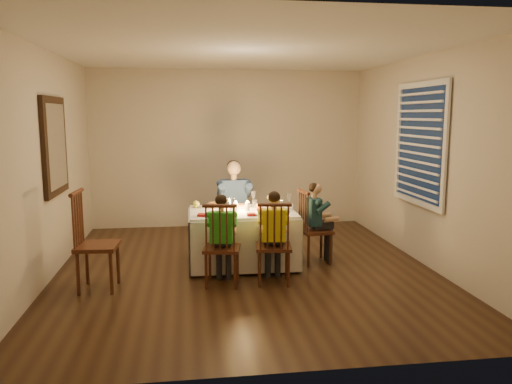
{
  "coord_description": "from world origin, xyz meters",
  "views": [
    {
      "loc": [
        -0.68,
        -5.83,
        1.86
      ],
      "look_at": [
        0.15,
        0.15,
        0.93
      ],
      "focal_mm": 35.0,
      "sensor_mm": 36.0,
      "label": 1
    }
  ],
  "objects": [
    {
      "name": "wall_right",
      "position": [
        2.25,
        0.0,
        1.3
      ],
      "size": [
        0.02,
        5.0,
        2.6
      ],
      "primitive_type": "cube",
      "color": "beige",
      "rests_on": "ground"
    },
    {
      "name": "child_green",
      "position": [
        -0.32,
        -0.52,
        0.0
      ],
      "size": [
        0.37,
        0.35,
        1.02
      ],
      "primitive_type": null,
      "rotation": [
        0.0,
        0.0,
        2.96
      ],
      "color": "green",
      "rests_on": "ground"
    },
    {
      "name": "wall_left",
      "position": [
        -2.25,
        0.0,
        1.3
      ],
      "size": [
        0.02,
        5.0,
        2.6
      ],
      "primitive_type": "cube",
      "color": "beige",
      "rests_on": "ground"
    },
    {
      "name": "wall_back",
      "position": [
        0.0,
        2.5,
        1.3
      ],
      "size": [
        4.5,
        0.02,
        2.6
      ],
      "primitive_type": "cube",
      "color": "beige",
      "rests_on": "ground"
    },
    {
      "name": "squash",
      "position": [
        -0.58,
        0.48,
        0.73
      ],
      "size": [
        0.09,
        0.09,
        0.09
      ],
      "primitive_type": "sphere",
      "color": "#F1F23F",
      "rests_on": "dining_table"
    },
    {
      "name": "setting_adult",
      "position": [
        -0.01,
        0.45,
        0.7
      ],
      "size": [
        0.26,
        0.26,
        0.02
      ],
      "primitive_type": "cylinder",
      "rotation": [
        0.0,
        0.0,
        -0.01
      ],
      "color": "white",
      "rests_on": "dining_table"
    },
    {
      "name": "chair_near_left",
      "position": [
        -0.32,
        -0.52,
        0.0
      ],
      "size": [
        0.45,
        0.43,
        0.94
      ],
      "primitive_type": null,
      "rotation": [
        0.0,
        0.0,
        2.96
      ],
      "color": "#37180F",
      "rests_on": "ground"
    },
    {
      "name": "orange_fruit",
      "position": [
        0.19,
        0.24,
        0.73
      ],
      "size": [
        0.08,
        0.08,
        0.08
      ],
      "primitive_type": "sphere",
      "color": "orange",
      "rests_on": "dining_table"
    },
    {
      "name": "adult",
      "position": [
        -0.05,
        0.91,
        0.0
      ],
      "size": [
        0.47,
        0.44,
        1.25
      ],
      "primitive_type": null,
      "rotation": [
        0.0,
        0.0,
        0.04
      ],
      "color": "#324E7E",
      "rests_on": "ground"
    },
    {
      "name": "chair_near_right",
      "position": [
        0.25,
        -0.54,
        0.0
      ],
      "size": [
        0.43,
        0.41,
        0.94
      ],
      "primitive_type": null,
      "rotation": [
        0.0,
        0.0,
        3.01
      ],
      "color": "#37180F",
      "rests_on": "ground"
    },
    {
      "name": "window_blinds",
      "position": [
        2.21,
        0.1,
        1.5
      ],
      "size": [
        0.07,
        1.34,
        1.54
      ],
      "color": "#0D1C36",
      "rests_on": "wall_right"
    },
    {
      "name": "ceiling",
      "position": [
        0.0,
        0.0,
        2.6
      ],
      "size": [
        5.0,
        5.0,
        0.0
      ],
      "primitive_type": "plane",
      "color": "white",
      "rests_on": "wall_back"
    },
    {
      "name": "setting_yellow",
      "position": [
        0.23,
        -0.11,
        0.7
      ],
      "size": [
        0.26,
        0.26,
        0.02
      ],
      "primitive_type": "cylinder",
      "rotation": [
        0.0,
        0.0,
        -0.01
      ],
      "color": "white",
      "rests_on": "dining_table"
    },
    {
      "name": "setting_green",
      "position": [
        -0.34,
        -0.08,
        0.7
      ],
      "size": [
        0.26,
        0.26,
        0.02
      ],
      "primitive_type": "cylinder",
      "rotation": [
        0.0,
        0.0,
        -0.01
      ],
      "color": "white",
      "rests_on": "dining_table"
    },
    {
      "name": "wall_mirror",
      "position": [
        -2.22,
        0.3,
        1.5
      ],
      "size": [
        0.06,
        0.95,
        1.15
      ],
      "color": "black",
      "rests_on": "wall_left"
    },
    {
      "name": "candle_left",
      "position": [
        -0.1,
        0.2,
        0.74
      ],
      "size": [
        0.06,
        0.06,
        0.1
      ],
      "primitive_type": "cylinder",
      "color": "white",
      "rests_on": "dining_table"
    },
    {
      "name": "chair_adult",
      "position": [
        -0.05,
        0.91,
        0.0
      ],
      "size": [
        0.4,
        0.38,
        0.94
      ],
      "primitive_type": null,
      "rotation": [
        0.0,
        0.0,
        0.04
      ],
      "color": "#37180F",
      "rests_on": "ground"
    },
    {
      "name": "chair_extra",
      "position": [
        -1.65,
        -0.48,
        0.0
      ],
      "size": [
        0.45,
        0.47,
        1.08
      ],
      "primitive_type": null,
      "rotation": [
        0.0,
        0.0,
        1.51
      ],
      "color": "#37180F",
      "rests_on": "ground"
    },
    {
      "name": "dining_table",
      "position": [
        -0.02,
        0.19,
        0.49
      ],
      "size": [
        1.33,
        0.97,
        0.66
      ],
      "rotation": [
        0.0,
        0.0,
        -0.01
      ],
      "color": "white",
      "rests_on": "ground"
    },
    {
      "name": "setting_teal",
      "position": [
        0.4,
        0.16,
        0.7
      ],
      "size": [
        0.26,
        0.26,
        0.02
      ],
      "primitive_type": "cylinder",
      "rotation": [
        0.0,
        0.0,
        -0.01
      ],
      "color": "white",
      "rests_on": "dining_table"
    },
    {
      "name": "serving_bowl",
      "position": [
        -0.34,
        0.45,
        0.72
      ],
      "size": [
        0.26,
        0.26,
        0.05
      ],
      "primitive_type": "imported",
      "rotation": [
        0.0,
        0.0,
        -0.32
      ],
      "color": "white",
      "rests_on": "dining_table"
    },
    {
      "name": "ground",
      "position": [
        0.0,
        0.0,
        0.0
      ],
      "size": [
        5.0,
        5.0,
        0.0
      ],
      "primitive_type": "plane",
      "color": "black",
      "rests_on": "ground"
    },
    {
      "name": "candle_right",
      "position": [
        0.05,
        0.19,
        0.74
      ],
      "size": [
        0.06,
        0.06,
        0.1
      ],
      "primitive_type": "cylinder",
      "color": "white",
      "rests_on": "dining_table"
    },
    {
      "name": "chair_end",
      "position": [
        0.91,
        0.16,
        0.0
      ],
      "size": [
        0.41,
        0.43,
        0.94
      ],
      "primitive_type": null,
      "rotation": [
        0.0,
        0.0,
        1.69
      ],
      "color": "#37180F",
      "rests_on": "ground"
    },
    {
      "name": "child_yellow",
      "position": [
        0.25,
        -0.54,
        0.0
      ],
      "size": [
        0.38,
        0.35,
        1.04
      ],
      "primitive_type": null,
      "rotation": [
        0.0,
        0.0,
        3.01
      ],
      "color": "yellow",
      "rests_on": "ground"
    },
    {
      "name": "child_teal",
      "position": [
        0.91,
        0.16,
        0.0
      ],
      "size": [
        0.34,
        0.36,
        1.03
      ],
      "primitive_type": null,
      "rotation": [
        0.0,
        0.0,
        1.69
      ],
      "color": "#19383F",
      "rests_on": "ground"
    }
  ]
}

